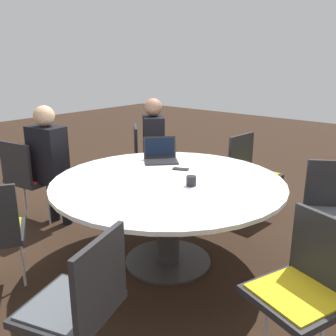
{
  "coord_description": "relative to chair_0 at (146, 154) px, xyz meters",
  "views": [
    {
      "loc": [
        2.15,
        1.81,
        1.65
      ],
      "look_at": [
        0.0,
        0.0,
        0.82
      ],
      "focal_mm": 40.0,
      "sensor_mm": 36.0,
      "label": 1
    }
  ],
  "objects": [
    {
      "name": "chair_5",
      "position": [
        0.27,
        2.28,
        0.0
      ],
      "size": [
        0.59,
        0.6,
        0.87
      ],
      "rotation": [
        0.0,
        0.0,
        11.58
      ],
      "color": "#262628",
      "rests_on": "ground_plane"
    },
    {
      "name": "person_0",
      "position": [
        0.1,
        0.23,
        0.19
      ],
      "size": [
        0.41,
        0.41,
        1.22
      ],
      "rotation": [
        0.0,
        0.0,
        7.1
      ],
      "color": "black",
      "rests_on": "ground_plane"
    },
    {
      "name": "conference_table",
      "position": [
        1.05,
        1.22,
        0.07
      ],
      "size": [
        1.83,
        1.83,
        0.72
      ],
      "color": "#333333",
      "rests_on": "ground_plane"
    },
    {
      "name": "chair_4",
      "position": [
        1.43,
        2.48,
        0.0
      ],
      "size": [
        0.54,
        0.56,
        0.87
      ],
      "rotation": [
        0.0,
        0.0,
        10.65
      ],
      "color": "#262628",
      "rests_on": "ground_plane"
    },
    {
      "name": "ground_plane",
      "position": [
        1.05,
        1.22,
        -0.53
      ],
      "size": [
        16.0,
        16.0,
        0.0
      ],
      "primitive_type": "plane",
      "color": "black"
    },
    {
      "name": "coffee_cup",
      "position": [
        1.04,
        1.44,
        0.23
      ],
      "size": [
        0.08,
        0.08,
        0.08
      ],
      "color": "black",
      "rests_on": "conference_table"
    },
    {
      "name": "laptop",
      "position": [
        0.65,
        0.8,
        0.25
      ],
      "size": [
        0.4,
        0.4,
        0.21
      ],
      "rotation": [
        0.0,
        0.0,
        2.39
      ],
      "color": "#232326",
      "rests_on": "conference_table"
    },
    {
      "name": "chair_0",
      "position": [
        0.0,
        0.0,
        0.0
      ],
      "size": [
        0.61,
        0.61,
        0.87
      ],
      "rotation": [
        0.0,
        0.0,
        7.1
      ],
      "color": "#262628",
      "rests_on": "ground_plane"
    },
    {
      "name": "chair_1",
      "position": [
        1.36,
        -0.36,
        0.0
      ],
      "size": [
        0.48,
        0.5,
        0.87
      ],
      "rotation": [
        0.0,
        0.0,
        8.0
      ],
      "color": "#262628",
      "rests_on": "ground_plane"
    },
    {
      "name": "cell_phone",
      "position": [
        0.76,
        1.12,
        0.2
      ],
      "size": [
        0.12,
        0.16,
        0.01
      ],
      "color": "black",
      "rests_on": "conference_table"
    },
    {
      "name": "chair_3",
      "position": [
        2.28,
        1.69,
        0.0
      ],
      "size": [
        0.55,
        0.54,
        0.87
      ],
      "rotation": [
        0.0,
        0.0,
        9.74
      ],
      "color": "#262628",
      "rests_on": "ground_plane"
    },
    {
      "name": "chair_6",
      "position": [
        -0.26,
        1.26,
        0.0
      ],
      "size": [
        0.47,
        0.45,
        0.87
      ],
      "rotation": [
        0.0,
        0.0,
        12.49
      ],
      "color": "#262628",
      "rests_on": "ground_plane"
    },
    {
      "name": "person_1",
      "position": [
        1.24,
        -0.13,
        0.19
      ],
      "size": [
        0.3,
        0.39,
        1.22
      ],
      "rotation": [
        0.0,
        0.0,
        8.0
      ],
      "color": "black",
      "rests_on": "ground_plane"
    }
  ]
}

